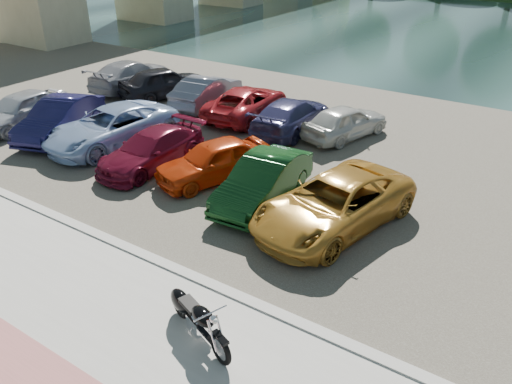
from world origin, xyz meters
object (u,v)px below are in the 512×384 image
motorcycle (194,315)px  car_0 (21,109)px  car_2 (111,127)px  car_1 (60,118)px

motorcycle → car_0: 15.39m
motorcycle → car_0: size_ratio=0.51×
motorcycle → car_2: (-9.39, 6.36, 0.23)m
motorcycle → car_2: bearing=166.3°
car_2 → car_0: bearing=-165.4°
motorcycle → car_1: size_ratio=0.49×
motorcycle → car_2: size_ratio=0.41×
car_1 → car_2: car_1 is taller
car_0 → car_2: (4.90, 0.66, 0.01)m
car_0 → car_2: 4.95m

